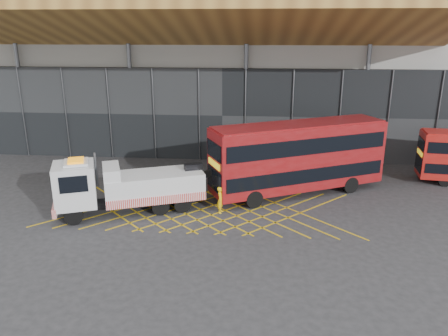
{
  "coord_description": "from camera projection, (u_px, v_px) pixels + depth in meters",
  "views": [
    {
      "loc": [
        5.36,
        -25.94,
        11.26
      ],
      "look_at": [
        3.0,
        1.5,
        2.4
      ],
      "focal_mm": 35.0,
      "sensor_mm": 36.0,
      "label": 1
    }
  ],
  "objects": [
    {
      "name": "worker",
      "position": [
        221.0,
        200.0,
        27.68
      ],
      "size": [
        0.49,
        0.68,
        1.72
      ],
      "primitive_type": "imported",
      "rotation": [
        0.0,
        0.0,
        1.44
      ],
      "color": "yellow",
      "rests_on": "ground_plane"
    },
    {
      "name": "ground_plane",
      "position": [
        176.0,
        209.0,
        28.49
      ],
      "size": [
        120.0,
        120.0,
        0.0
      ],
      "primitive_type": "plane",
      "color": "#2B2B2D"
    },
    {
      "name": "recovery_truck",
      "position": [
        125.0,
        186.0,
        27.49
      ],
      "size": [
        10.67,
        5.73,
        3.8
      ],
      "rotation": [
        0.0,
        0.0,
        0.37
      ],
      "color": "black",
      "rests_on": "ground_plane"
    },
    {
      "name": "construction_building",
      "position": [
        228.0,
        52.0,
        43.03
      ],
      "size": [
        55.0,
        23.97,
        18.0
      ],
      "color": "#989892",
      "rests_on": "ground_plane"
    },
    {
      "name": "bus_towed",
      "position": [
        298.0,
        155.0,
        30.34
      ],
      "size": [
        12.44,
        8.06,
        5.08
      ],
      "rotation": [
        0.0,
        0.0,
        0.46
      ],
      "color": "maroon",
      "rests_on": "ground_plane"
    },
    {
      "name": "road_markings",
      "position": [
        201.0,
        209.0,
        28.36
      ],
      "size": [
        19.96,
        7.16,
        0.01
      ],
      "color": "gold",
      "rests_on": "ground_plane"
    }
  ]
}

